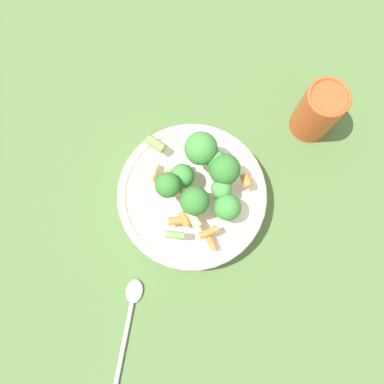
# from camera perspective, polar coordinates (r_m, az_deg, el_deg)

# --- Properties ---
(ground_plane) EXTENTS (3.00, 3.00, 0.00)m
(ground_plane) POSITION_cam_1_polar(r_m,az_deg,el_deg) (0.61, 0.00, -1.27)
(ground_plane) COLOR #4C6B38
(bowl) EXTENTS (0.23, 0.23, 0.05)m
(bowl) POSITION_cam_1_polar(r_m,az_deg,el_deg) (0.59, 0.00, -0.72)
(bowl) COLOR beige
(bowl) RESTS_ON ground_plane
(pasta_salad) EXTENTS (0.15, 0.17, 0.08)m
(pasta_salad) POSITION_cam_1_polar(r_m,az_deg,el_deg) (0.52, 1.66, 2.08)
(pasta_salad) COLOR #8CB766
(pasta_salad) RESTS_ON bowl
(cup) EXTENTS (0.07, 0.07, 0.11)m
(cup) POSITION_cam_1_polar(r_m,az_deg,el_deg) (0.64, 18.71, 11.60)
(cup) COLOR #CC4C23
(cup) RESTS_ON ground_plane
(spoon) EXTENTS (0.17, 0.07, 0.01)m
(spoon) POSITION_cam_1_polar(r_m,az_deg,el_deg) (0.61, -9.55, -18.20)
(spoon) COLOR silver
(spoon) RESTS_ON ground_plane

